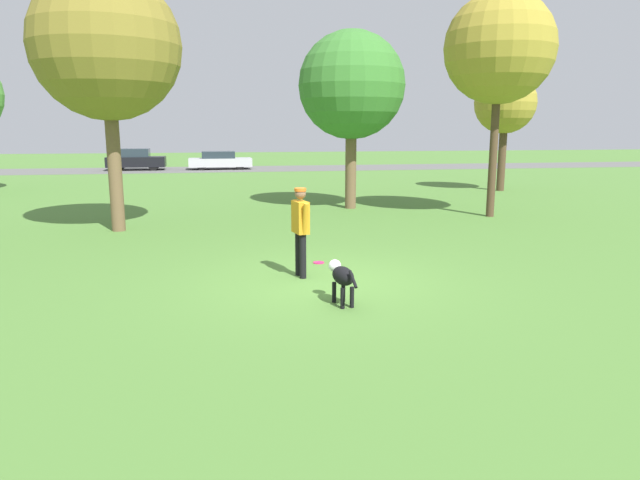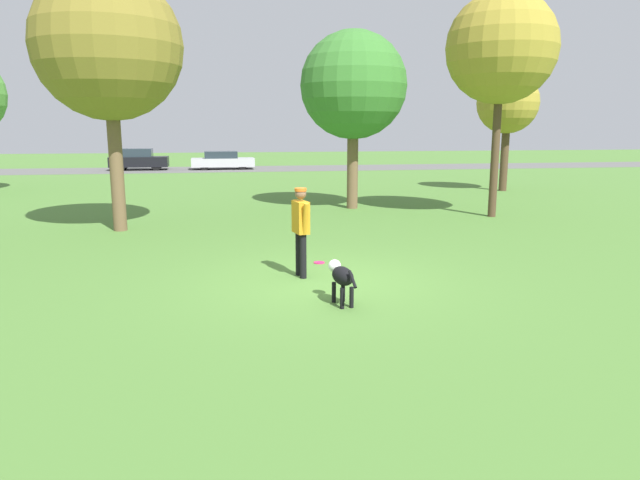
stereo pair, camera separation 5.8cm
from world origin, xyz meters
The scene contains 11 objects.
ground_plane centered at (0.00, 0.00, 0.00)m, with size 120.00×120.00×0.00m, color #4C7A33.
far_road_strip centered at (0.00, 30.76, 0.01)m, with size 120.00×6.00×0.01m.
person centered at (-0.35, 0.43, 1.03)m, with size 0.30×0.72×1.72m.
dog centered at (0.05, -1.42, 0.47)m, with size 0.39×1.03×0.68m.
frisbee centered at (0.19, 1.49, 0.01)m, with size 0.24×0.24×0.02m.
tree_near_left centered at (-4.63, 6.37, 4.95)m, with size 3.92×3.92×6.94m.
tree_mid_center centered at (2.83, 9.68, 4.27)m, with size 3.71×3.71×6.15m.
tree_far_right centered at (11.01, 14.21, 3.92)m, with size 2.74×2.74×5.33m.
tree_near_right centered at (6.86, 6.96, 5.24)m, with size 3.42×3.42×6.97m.
parked_car_black centered at (-7.27, 30.93, 0.72)m, with size 3.90×1.79×1.47m.
parked_car_silver centered at (-1.59, 30.68, 0.62)m, with size 4.36×1.88×1.26m.
Camera 1 is at (-1.90, -10.16, 2.82)m, focal length 32.00 mm.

